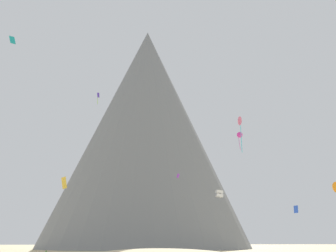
# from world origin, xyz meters

# --- Properties ---
(rock_massif) EXTENTS (76.34, 76.34, 65.70)m
(rock_massif) POSITION_xyz_m (2.61, 84.24, 27.52)
(rock_massif) COLOR slate
(rock_massif) RESTS_ON ground_plane
(kite_white_low) EXTENTS (1.49, 1.42, 1.61)m
(kite_white_low) POSITION_xyz_m (15.09, 52.82, 11.77)
(kite_white_low) COLOR white
(kite_blue_low) EXTENTS (0.55, 0.68, 1.13)m
(kite_blue_low) POSITION_xyz_m (19.13, 25.55, 6.55)
(kite_blue_low) COLOR blue
(kite_indigo_high) EXTENTS (0.61, 0.38, 2.85)m
(kite_indigo_high) POSITION_xyz_m (-11.78, 58.94, 34.78)
(kite_indigo_high) COLOR #5138B2
(kite_magenta_mid) EXTENTS (1.36, 0.70, 4.21)m
(kite_magenta_mid) POSITION_xyz_m (20.70, 53.94, 25.25)
(kite_magenta_mid) COLOR #D1339E
(kite_violet_mid) EXTENTS (0.87, 0.77, 1.03)m
(kite_violet_mid) POSITION_xyz_m (6.30, 53.70, 15.59)
(kite_violet_mid) COLOR purple
(kite_gold_low) EXTENTS (0.87, 1.07, 1.46)m
(kite_gold_low) POSITION_xyz_m (-13.96, 19.73, 9.01)
(kite_gold_low) COLOR gold
(kite_teal_high) EXTENTS (1.20, 0.94, 1.60)m
(kite_teal_high) POSITION_xyz_m (-26.07, 34.75, 35.68)
(kite_teal_high) COLOR teal
(kite_rainbow_mid) EXTENTS (0.56, 1.35, 5.42)m
(kite_rainbow_mid) POSITION_xyz_m (10.20, 22.29, 18.75)
(kite_rainbow_mid) COLOR #E5668C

